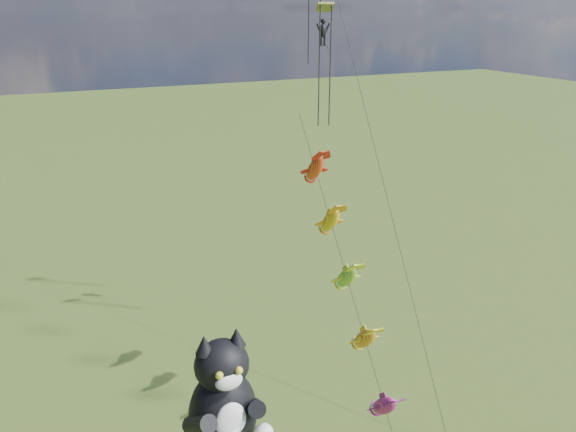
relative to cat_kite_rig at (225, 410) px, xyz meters
name	(u,v)px	position (x,y,z in m)	size (l,w,h in m)	color
cat_kite_rig	(225,410)	(0.00, 0.00, 0.00)	(3.06, 4.35, 11.52)	brown
fish_windsock_rig	(347,278)	(8.46, 6.09, 0.59)	(1.83, 15.91, 16.07)	brown
parafoil_rig	(325,30)	(12.63, 16.82, 11.97)	(1.91, 17.55, 27.31)	brown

